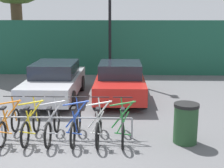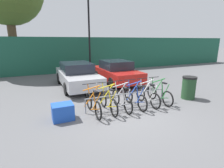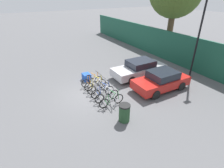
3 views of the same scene
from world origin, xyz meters
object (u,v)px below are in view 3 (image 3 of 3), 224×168
at_px(car_red, 161,80).
at_px(cargo_crate, 87,77).
at_px(bike_rack, 103,88).
at_px(car_silver, 139,69).
at_px(bicycle_silver, 99,88).
at_px(bicycle_green, 111,100).
at_px(bicycle_yellow, 95,84).
at_px(lamp_post, 201,26).
at_px(trash_bin, 124,113).
at_px(bicycle_orange, 92,81).
at_px(bicycle_white, 107,96).
at_px(bicycle_blue, 103,92).

xyz_separation_m(car_red, cargo_crate, (-3.96, -4.14, -0.42)).
relative_size(bike_rack, car_silver, 0.77).
relative_size(bicycle_silver, bicycle_green, 1.00).
distance_m(bicycle_yellow, bicycle_silver, 0.56).
relative_size(lamp_post, trash_bin, 7.15).
height_order(bicycle_orange, bicycle_green, same).
bearing_deg(cargo_crate, bicycle_orange, 0.91).
bearing_deg(bicycle_silver, cargo_crate, -177.10).
bearing_deg(bicycle_yellow, cargo_crate, -176.16).
relative_size(car_silver, lamp_post, 0.62).
distance_m(bicycle_silver, bicycle_white, 1.21).
xyz_separation_m(bicycle_yellow, lamp_post, (1.75, 7.97, 3.67)).
relative_size(bicycle_green, car_silver, 0.38).
distance_m(bicycle_silver, car_red, 4.49).
height_order(bicycle_silver, cargo_crate, bicycle_silver).
bearing_deg(cargo_crate, lamp_post, 66.80).
xyz_separation_m(lamp_post, trash_bin, (2.23, -8.06, -3.53)).
distance_m(car_silver, lamp_post, 5.50).
height_order(bike_rack, car_silver, car_silver).
bearing_deg(bicycle_green, bike_rack, 172.51).
bearing_deg(bicycle_orange, bicycle_white, -1.37).
bearing_deg(car_silver, bicycle_orange, -95.16).
xyz_separation_m(bike_rack, bicycle_yellow, (-0.90, -0.15, -0.11)).
relative_size(bicycle_blue, cargo_crate, 2.44).
xyz_separation_m(bike_rack, car_red, (1.39, 3.98, 0.21)).
bearing_deg(bicycle_white, bicycle_silver, -177.17).
bearing_deg(bicycle_yellow, bicycle_green, 3.25).
relative_size(car_silver, cargo_crate, 6.50).
bearing_deg(bicycle_blue, bicycle_orange, 179.30).
relative_size(bicycle_blue, car_red, 0.41).
xyz_separation_m(bicycle_green, car_red, (-0.09, 4.13, 0.31)).
height_order(car_silver, trash_bin, car_silver).
height_order(bicycle_green, car_silver, car_silver).
relative_size(car_red, trash_bin, 4.01).
height_order(car_red, lamp_post, lamp_post).
bearing_deg(trash_bin, bicycle_silver, 178.55).
relative_size(bicycle_orange, trash_bin, 1.66).
bearing_deg(bicycle_blue, bicycle_silver, 179.30).
height_order(bicycle_orange, bicycle_white, same).
height_order(trash_bin, cargo_crate, trash_bin).
height_order(bicycle_silver, bicycle_green, same).
bearing_deg(car_silver, bike_rack, -74.14).
height_order(bicycle_orange, bicycle_yellow, same).
bearing_deg(bicycle_green, trash_bin, -4.88).
relative_size(bicycle_green, trash_bin, 1.66).
xyz_separation_m(bicycle_silver, bicycle_green, (1.82, 0.00, 0.00)).
xyz_separation_m(bicycle_blue, lamp_post, (0.58, 7.97, 3.67)).
xyz_separation_m(car_silver, lamp_post, (1.97, 3.89, 3.35)).
bearing_deg(bicycle_blue, cargo_crate, 179.65).
bearing_deg(bicycle_yellow, bike_rack, 12.66).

